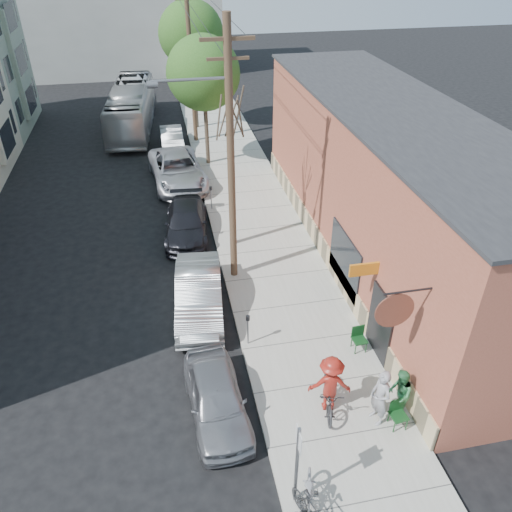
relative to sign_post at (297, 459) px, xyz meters
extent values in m
plane|color=black|center=(-2.35, 5.57, -1.83)|extent=(120.00, 120.00, 0.00)
cube|color=#ACAB9F|center=(1.90, 16.57, -1.76)|extent=(4.50, 58.00, 0.15)
cube|color=#9E4F3A|center=(6.65, 10.57, 1.42)|extent=(5.00, 20.00, 6.50)
cube|color=#2B2B2D|center=(6.65, 10.57, 4.72)|extent=(5.20, 20.20, 0.12)
cube|color=tan|center=(4.13, 10.57, -1.28)|extent=(0.10, 20.00, 1.10)
cube|color=black|center=(4.12, 4.57, -0.53)|extent=(0.10, 1.60, 2.60)
cube|color=black|center=(4.12, 8.07, -0.23)|extent=(0.08, 3.00, 2.20)
cylinder|color=brown|center=(3.20, 2.37, 2.07)|extent=(1.10, 0.06, 1.10)
cube|color=#C97317|center=(3.65, 5.37, 1.27)|extent=(1.00, 0.08, 0.45)
cube|color=gray|center=(-11.60, 31.57, 2.67)|extent=(1.10, 3.20, 7.00)
cube|color=#A4A6A1|center=(-4.35, 47.57, 4.17)|extent=(18.00, 8.00, 12.00)
cube|color=slate|center=(0.00, 0.00, -0.28)|extent=(0.07, 0.07, 2.80)
cube|color=silver|center=(0.00, 0.00, 0.72)|extent=(0.02, 0.45, 0.60)
cylinder|color=slate|center=(-0.10, 5.83, -1.13)|extent=(0.06, 0.06, 1.10)
cylinder|color=black|center=(-0.10, 5.83, -0.53)|extent=(0.14, 0.14, 0.18)
cylinder|color=slate|center=(-0.10, 15.99, -1.13)|extent=(0.06, 0.06, 1.10)
cylinder|color=black|center=(-0.10, 15.99, -0.53)|extent=(0.14, 0.14, 0.18)
cylinder|color=#503A28|center=(0.10, 10.04, 3.32)|extent=(0.28, 0.28, 10.00)
cube|color=#503A28|center=(0.10, 10.04, 7.52)|extent=(1.80, 0.12, 0.12)
cube|color=#503A28|center=(0.10, 10.04, 6.92)|extent=(1.40, 0.10, 0.10)
cylinder|color=slate|center=(-2.40, 10.04, 6.22)|extent=(0.35, 0.24, 0.24)
cylinder|color=#503A28|center=(0.10, 26.08, 3.32)|extent=(0.28, 0.28, 10.00)
cylinder|color=#44392C|center=(0.45, 12.47, 0.98)|extent=(0.24, 0.24, 5.32)
cylinder|color=#44392C|center=(0.45, 22.07, 0.82)|extent=(0.24, 0.24, 5.01)
sphere|color=#336121|center=(0.45, 22.07, 3.65)|extent=(4.16, 4.16, 4.16)
cylinder|color=#44392C|center=(0.45, 28.75, 1.26)|extent=(0.24, 0.24, 5.89)
sphere|color=#336121|center=(0.45, 28.75, 4.57)|extent=(4.31, 4.31, 4.31)
imported|color=gray|center=(3.01, 1.89, -0.72)|extent=(0.60, 0.78, 1.92)
imported|color=#327E4A|center=(3.69, 2.03, -0.85)|extent=(0.86, 0.97, 1.66)
imported|color=maroon|center=(1.76, 2.64, -0.70)|extent=(1.40, 1.00, 1.96)
imported|color=black|center=(1.76, 2.64, -1.16)|extent=(1.14, 2.10, 1.05)
imported|color=slate|center=(0.23, -0.49, -1.14)|extent=(1.30, 2.19, 1.09)
imported|color=gray|center=(-1.55, 3.16, -1.14)|extent=(1.87, 4.13, 1.38)
imported|color=#A9AEB1|center=(-1.55, 8.11, -1.03)|extent=(2.14, 5.00, 1.60)
imported|color=black|center=(-1.55, 13.84, -1.15)|extent=(2.38, 4.90, 1.37)
imported|color=#B7B8BF|center=(-1.55, 19.71, -1.00)|extent=(3.31, 6.23, 1.67)
imported|color=#9EA1A5|center=(-1.55, 25.21, -1.17)|extent=(1.45, 4.03, 1.32)
imported|color=silver|center=(-4.07, 29.76, -0.30)|extent=(3.46, 11.15, 3.06)
camera|label=1|loc=(-2.38, -6.83, 10.51)|focal=35.00mm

